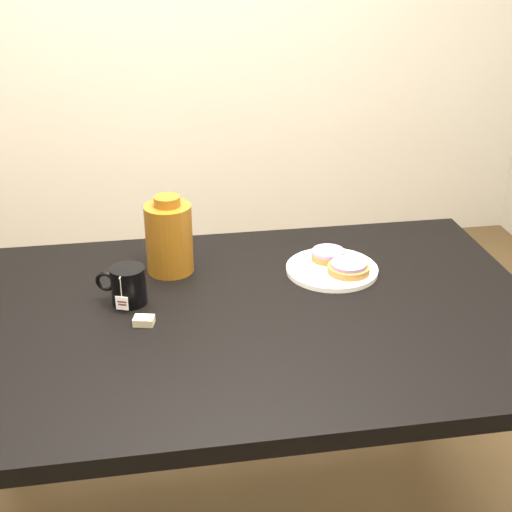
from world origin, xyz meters
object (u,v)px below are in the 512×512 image
teabag_pouch (144,321)px  bagel_package (169,237)px  plate (332,269)px  table (244,342)px  bagel_front (348,268)px  bagel_back (328,255)px  mug (128,285)px

teabag_pouch → bagel_package: 0.28m
plate → bagel_package: size_ratio=1.16×
table → bagel_front: size_ratio=10.66×
bagel_back → teabag_pouch: 0.53m
table → mug: size_ratio=10.64×
table → plate: (0.25, 0.16, 0.09)m
table → plate: 0.31m
table → mug: mug is taller
bagel_front → mug: mug is taller
plate → bagel_back: size_ratio=1.95×
bagel_front → teabag_pouch: bearing=-163.8°
table → bagel_package: bearing=122.8°
teabag_pouch → mug: bearing=107.2°
plate → mug: size_ratio=1.78×
plate → bagel_front: size_ratio=1.78×
bagel_front → teabag_pouch: (-0.51, -0.15, -0.02)m
bagel_package → teabag_pouch: bearing=-106.0°
table → bagel_front: bagel_front is taller
plate → teabag_pouch: size_ratio=5.21×
bagel_back → teabag_pouch: bearing=-154.5°
bagel_front → mug: 0.55m
table → bagel_back: size_ratio=11.64×
bagel_back → teabag_pouch: bagel_back is taller
bagel_front → table: bearing=-155.6°
mug → bagel_front: bearing=25.9°
bagel_back → mug: size_ratio=0.91×
bagel_back → bagel_front: bearing=-68.3°
bagel_package → table: bearing=-57.2°
mug → table: bearing=3.1°
table → bagel_back: bagel_back is taller
plate → bagel_back: 0.05m
bagel_front → bagel_package: bagel_package is taller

